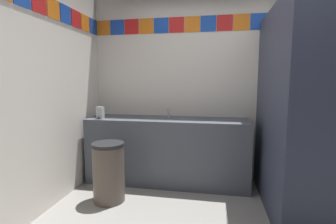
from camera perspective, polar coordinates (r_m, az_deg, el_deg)
wall_back at (r=3.56m, az=12.47°, el=6.88°), size 3.67×0.09×2.73m
wall_side at (r=2.63m, az=-31.75°, el=6.02°), size 0.09×3.13×2.73m
vanity_counter at (r=3.42m, az=-0.14°, el=-8.69°), size 2.13×0.58×0.87m
faucet_center at (r=3.40m, az=0.13°, el=-0.43°), size 0.04×0.10×0.14m
soap_dispenser at (r=3.43m, az=-15.25°, el=-0.17°), size 0.09×0.09×0.16m
stall_divider at (r=2.65m, az=26.74°, el=-0.31°), size 0.92×1.47×2.13m
toilet at (r=3.40m, az=29.76°, el=-12.12°), size 0.39×0.49×0.74m
trash_bin at (r=3.00m, az=-13.40°, el=-13.19°), size 0.36×0.36×0.68m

